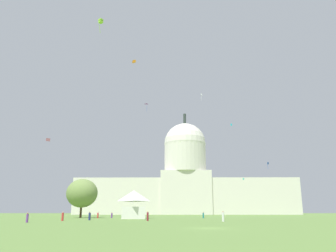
# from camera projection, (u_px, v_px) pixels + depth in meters

# --- Properties ---
(ground_plane) EXTENTS (800.00, 800.00, 0.00)m
(ground_plane) POSITION_uv_depth(u_px,v_px,m) (210.00, 228.00, 34.04)
(ground_plane) COLOR olive
(capitol_building) EXTENTS (133.81, 26.34, 63.51)m
(capitol_building) POSITION_uv_depth(u_px,v_px,m) (185.00, 182.00, 209.02)
(capitol_building) COLOR silver
(capitol_building) RESTS_ON ground_plane
(event_tent) EXTENTS (6.39, 7.67, 6.65)m
(event_tent) POSITION_uv_depth(u_px,v_px,m) (134.00, 204.00, 80.78)
(event_tent) COLOR white
(event_tent) RESTS_ON ground_plane
(tree_west_near) EXTENTS (12.36, 11.98, 10.66)m
(tree_west_near) POSITION_uv_depth(u_px,v_px,m) (82.00, 193.00, 94.88)
(tree_west_near) COLOR #42301E
(tree_west_near) RESTS_ON ground_plane
(person_navy_back_right) EXTENTS (0.45, 0.45, 1.63)m
(person_navy_back_right) POSITION_uv_depth(u_px,v_px,m) (90.00, 216.00, 66.97)
(person_navy_back_right) COLOR navy
(person_navy_back_right) RESTS_ON ground_plane
(person_purple_edge_east) EXTENTS (0.46, 0.46, 1.52)m
(person_purple_edge_east) POSITION_uv_depth(u_px,v_px,m) (27.00, 218.00, 52.19)
(person_purple_edge_east) COLOR #703D93
(person_purple_edge_east) RESTS_ON ground_plane
(person_teal_lawn_far_right) EXTENTS (0.51, 0.51, 1.57)m
(person_teal_lawn_far_right) POSITION_uv_depth(u_px,v_px,m) (203.00, 215.00, 86.59)
(person_teal_lawn_far_right) COLOR #1E757A
(person_teal_lawn_far_right) RESTS_ON ground_plane
(person_red_front_right) EXTENTS (0.56, 0.56, 1.65)m
(person_red_front_right) POSITION_uv_depth(u_px,v_px,m) (63.00, 217.00, 61.86)
(person_red_front_right) COLOR red
(person_red_front_right) RESTS_ON ground_plane
(person_purple_back_center) EXTENTS (0.55, 0.55, 1.53)m
(person_purple_back_center) POSITION_uv_depth(u_px,v_px,m) (112.00, 215.00, 90.82)
(person_purple_back_center) COLOR #703D93
(person_purple_back_center) RESTS_ON ground_plane
(person_red_near_tree_east) EXTENTS (0.56, 0.56, 1.57)m
(person_red_near_tree_east) POSITION_uv_depth(u_px,v_px,m) (98.00, 215.00, 89.11)
(person_red_near_tree_east) COLOR red
(person_red_near_tree_east) RESTS_ON ground_plane
(person_white_aisle_center) EXTENTS (0.55, 0.55, 1.76)m
(person_white_aisle_center) POSITION_uv_depth(u_px,v_px,m) (223.00, 217.00, 57.87)
(person_white_aisle_center) COLOR silver
(person_white_aisle_center) RESTS_ON ground_plane
(person_maroon_lawn_far_left) EXTENTS (0.40, 0.40, 1.76)m
(person_maroon_lawn_far_left) POSITION_uv_depth(u_px,v_px,m) (148.00, 216.00, 62.08)
(person_maroon_lawn_far_left) COLOR maroon
(person_maroon_lawn_far_left) RESTS_ON ground_plane
(kite_turquoise_low) EXTENTS (0.75, 0.74, 0.80)m
(kite_turquoise_low) POSITION_uv_depth(u_px,v_px,m) (243.00, 179.00, 155.70)
(kite_turquoise_low) COLOR teal
(kite_lime_high) EXTENTS (1.06, 1.05, 3.13)m
(kite_lime_high) POSITION_uv_depth(u_px,v_px,m) (101.00, 21.00, 70.23)
(kite_lime_high) COLOR #8CD133
(kite_white_high) EXTENTS (0.63, 0.74, 2.88)m
(kite_white_high) POSITION_uv_depth(u_px,v_px,m) (201.00, 95.00, 131.46)
(kite_white_high) COLOR white
(kite_cyan_high) EXTENTS (1.12, 0.43, 1.35)m
(kite_cyan_high) POSITION_uv_depth(u_px,v_px,m) (231.00, 125.00, 177.99)
(kite_cyan_high) COLOR #33BCDB
(kite_blue_low) EXTENTS (0.69, 0.95, 2.41)m
(kite_blue_low) POSITION_uv_depth(u_px,v_px,m) (268.00, 164.00, 110.27)
(kite_blue_low) COLOR blue
(kite_pink_mid) EXTENTS (0.91, 0.78, 0.72)m
(kite_pink_mid) POSITION_uv_depth(u_px,v_px,m) (48.00, 140.00, 79.62)
(kite_pink_mid) COLOR pink
(kite_orange_high) EXTENTS (1.18, 1.15, 1.03)m
(kite_orange_high) POSITION_uv_depth(u_px,v_px,m) (134.00, 62.00, 100.07)
(kite_orange_high) COLOR orange
(kite_violet_high) EXTENTS (1.35, 0.98, 2.69)m
(kite_violet_high) POSITION_uv_depth(u_px,v_px,m) (147.00, 105.00, 119.13)
(kite_violet_high) COLOR purple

